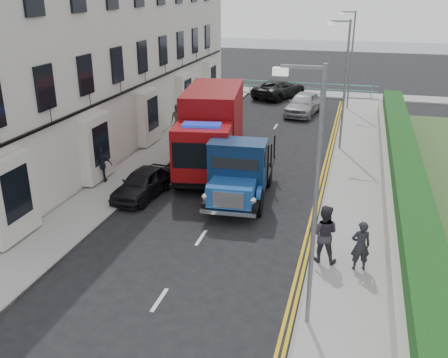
% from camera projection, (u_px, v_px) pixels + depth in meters
% --- Properties ---
extents(ground, '(120.00, 120.00, 0.00)m').
position_uv_depth(ground, '(183.00, 265.00, 16.42)').
color(ground, black).
rests_on(ground, ground).
extents(pavement_west, '(2.40, 38.00, 0.12)m').
position_uv_depth(pavement_west, '(147.00, 163.00, 25.77)').
color(pavement_west, gray).
rests_on(pavement_west, ground).
extents(pavement_east, '(2.60, 38.00, 0.12)m').
position_uv_depth(pavement_east, '(355.00, 182.00, 23.19)').
color(pavement_east, gray).
rests_on(pavement_east, ground).
extents(promenade, '(30.00, 2.50, 0.12)m').
position_uv_depth(promenade, '(298.00, 93.00, 42.47)').
color(promenade, gray).
rests_on(promenade, ground).
extents(sea_plane, '(120.00, 120.00, 0.00)m').
position_uv_depth(sea_plane, '(326.00, 51.00, 70.36)').
color(sea_plane, '#4C6068').
rests_on(sea_plane, ground).
extents(terrace_west, '(6.31, 30.20, 14.25)m').
position_uv_depth(terrace_west, '(98.00, 13.00, 27.84)').
color(terrace_west, beige).
rests_on(terrace_west, ground).
extents(garden_east, '(1.45, 28.00, 1.75)m').
position_uv_depth(garden_east, '(401.00, 169.00, 22.41)').
color(garden_east, '#B2AD9E').
rests_on(garden_east, ground).
extents(seafront_railing, '(13.00, 0.08, 1.11)m').
position_uv_depth(seafront_railing, '(297.00, 89.00, 41.56)').
color(seafront_railing, '#59B2A5').
rests_on(seafront_railing, ground).
extents(lamp_near, '(1.23, 0.18, 7.00)m').
position_uv_depth(lamp_near, '(312.00, 188.00, 12.14)').
color(lamp_near, slate).
rests_on(lamp_near, ground).
extents(lamp_mid, '(1.23, 0.18, 7.00)m').
position_uv_depth(lamp_mid, '(343.00, 78.00, 26.53)').
color(lamp_mid, slate).
rests_on(lamp_mid, ground).
extents(lamp_far, '(1.23, 0.18, 7.00)m').
position_uv_depth(lamp_far, '(350.00, 55.00, 35.52)').
color(lamp_far, slate).
rests_on(lamp_far, ground).
extents(bedford_lorry, '(2.67, 5.95, 2.75)m').
position_uv_depth(bedford_lorry, '(238.00, 175.00, 20.66)').
color(bedford_lorry, black).
rests_on(bedford_lorry, ground).
extents(red_lorry, '(3.65, 7.76, 3.91)m').
position_uv_depth(red_lorry, '(211.00, 128.00, 24.44)').
color(red_lorry, black).
rests_on(red_lorry, ground).
extents(parked_car_front, '(1.88, 3.82, 1.25)m').
position_uv_depth(parked_car_front, '(143.00, 183.00, 21.58)').
color(parked_car_front, black).
rests_on(parked_car_front, ground).
extents(parked_car_mid, '(1.36, 3.85, 1.27)m').
position_uv_depth(parked_car_mid, '(209.00, 140.00, 27.64)').
color(parked_car_mid, '#6097CE').
rests_on(parked_car_mid, ground).
extents(parked_car_rear, '(2.26, 4.72, 1.33)m').
position_uv_depth(parked_car_rear, '(223.00, 128.00, 29.81)').
color(parked_car_rear, '#BCBDC1').
rests_on(parked_car_rear, ground).
extents(seafront_car_left, '(4.36, 5.80, 1.46)m').
position_uv_depth(seafront_car_left, '(279.00, 89.00, 40.74)').
color(seafront_car_left, black).
rests_on(seafront_car_left, ground).
extents(seafront_car_right, '(2.58, 4.89, 1.59)m').
position_uv_depth(seafront_car_right, '(304.00, 104.00, 35.33)').
color(seafront_car_right, '#A2A1A6').
rests_on(seafront_car_right, ground).
extents(pedestrian_east_near, '(0.70, 0.55, 1.69)m').
position_uv_depth(pedestrian_east_near, '(361.00, 246.00, 15.69)').
color(pedestrian_east_near, black).
rests_on(pedestrian_east_near, pavement_east).
extents(pedestrian_east_far, '(1.00, 0.79, 1.98)m').
position_uv_depth(pedestrian_east_far, '(324.00, 234.00, 16.14)').
color(pedestrian_east_far, '#332D37').
rests_on(pedestrian_east_far, pavement_east).
extents(pedestrian_west_near, '(1.05, 0.66, 1.67)m').
position_uv_depth(pedestrian_west_near, '(101.00, 165.00, 22.80)').
color(pedestrian_west_near, black).
rests_on(pedestrian_west_near, pavement_west).
extents(pedestrian_west_far, '(1.00, 0.79, 1.81)m').
position_uv_depth(pedestrian_west_far, '(178.00, 118.00, 30.48)').
color(pedestrian_west_far, '#443531').
rests_on(pedestrian_west_far, pavement_west).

